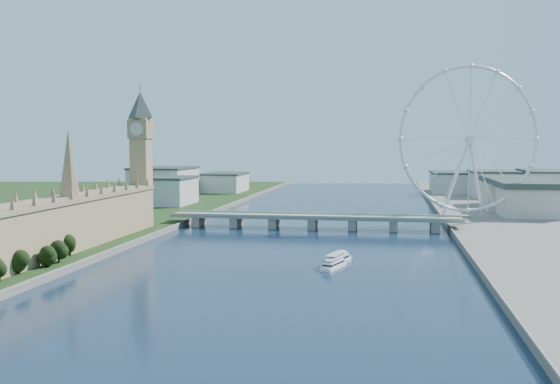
# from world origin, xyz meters

# --- Properties ---
(ground) EXTENTS (2000.00, 2000.00, 0.00)m
(ground) POSITION_xyz_m (0.00, 0.00, 0.00)
(ground) COLOR #1A354A
(ground) RESTS_ON ground
(parliament_range) EXTENTS (24.00, 200.00, 70.00)m
(parliament_range) POSITION_xyz_m (-128.00, 170.00, 18.48)
(parliament_range) COLOR tan
(parliament_range) RESTS_ON ground
(big_ben) EXTENTS (20.02, 20.02, 110.00)m
(big_ben) POSITION_xyz_m (-128.00, 278.00, 66.57)
(big_ben) COLOR tan
(big_ben) RESTS_ON ground
(westminster_bridge) EXTENTS (220.00, 22.00, 9.50)m
(westminster_bridge) POSITION_xyz_m (0.00, 300.00, 6.63)
(westminster_bridge) COLOR gray
(westminster_bridge) RESTS_ON ground
(london_eye) EXTENTS (113.60, 39.12, 124.30)m
(london_eye) POSITION_xyz_m (119.98, 355.08, 67.52)
(london_eye) COLOR silver
(london_eye) RESTS_ON ground
(county_hall) EXTENTS (54.00, 144.00, 35.00)m
(county_hall) POSITION_xyz_m (175.00, 430.00, 0.00)
(county_hall) COLOR beige
(county_hall) RESTS_ON ground
(city_skyline) EXTENTS (505.00, 280.00, 32.00)m
(city_skyline) POSITION_xyz_m (39.22, 560.08, 16.96)
(city_skyline) COLOR beige
(city_skyline) RESTS_ON ground
(tour_boat_near) EXTENTS (15.83, 31.33, 6.72)m
(tour_boat_near) POSITION_xyz_m (29.11, 159.42, 0.00)
(tour_boat_near) COLOR silver
(tour_boat_near) RESTS_ON ground
(tour_boat_far) EXTENTS (13.75, 25.96, 5.53)m
(tour_boat_far) POSITION_xyz_m (28.43, 150.69, 0.00)
(tour_boat_far) COLOR white
(tour_boat_far) RESTS_ON ground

